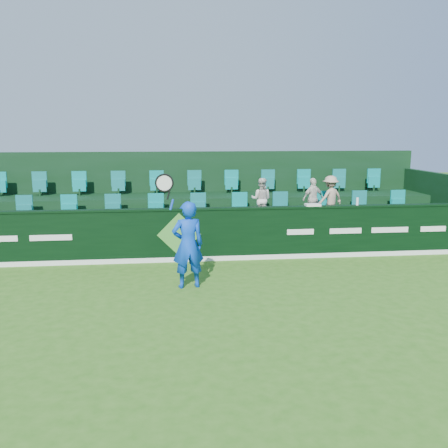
{
  "coord_description": "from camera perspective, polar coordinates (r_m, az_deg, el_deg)",
  "views": [
    {
      "loc": [
        -0.29,
        -8.33,
        3.22
      ],
      "look_at": [
        1.0,
        2.8,
        1.15
      ],
      "focal_mm": 40.0,
      "sensor_mm": 36.0,
      "label": 1
    }
  ],
  "objects": [
    {
      "name": "drinks_bottle",
      "position": [
        13.38,
        14.99,
        2.52
      ],
      "size": [
        0.06,
        0.06,
        0.2
      ],
      "primitive_type": "cylinder",
      "color": "white",
      "rests_on": "sponsor_hoarding"
    },
    {
      "name": "stand_rear",
      "position": [
        15.9,
        -5.52,
        3.18
      ],
      "size": [
        16.0,
        4.1,
        2.6
      ],
      "color": "black",
      "rests_on": "ground"
    },
    {
      "name": "spectator_middle",
      "position": [
        14.17,
        10.13,
        2.85
      ],
      "size": [
        0.74,
        0.51,
        1.17
      ],
      "primitive_type": "imported",
      "rotation": [
        0.0,
        0.0,
        3.5
      ],
      "color": "silver",
      "rests_on": "stand_tier_front"
    },
    {
      "name": "stand_tier_back",
      "position": [
        15.54,
        -5.45,
        0.9
      ],
      "size": [
        16.0,
        1.8,
        1.3
      ],
      "primitive_type": "cube",
      "color": "black",
      "rests_on": "ground"
    },
    {
      "name": "sponsor_hoarding",
      "position": [
        12.59,
        -5.14,
        -1.24
      ],
      "size": [
        16.0,
        0.25,
        1.35
      ],
      "color": "black",
      "rests_on": "ground"
    },
    {
      "name": "spectator_left",
      "position": [
        13.81,
        4.27,
        2.83
      ],
      "size": [
        0.69,
        0.62,
        1.18
      ],
      "primitive_type": "imported",
      "rotation": [
        0.0,
        0.0,
        2.79
      ],
      "color": "silver",
      "rests_on": "stand_tier_front"
    },
    {
      "name": "tennis_player",
      "position": [
        10.38,
        -4.18,
        -2.3
      ],
      "size": [
        1.06,
        0.54,
        2.45
      ],
      "color": "blue",
      "rests_on": "ground"
    },
    {
      "name": "stand_tier_front",
      "position": [
        13.72,
        -5.26,
        -1.44
      ],
      "size": [
        16.0,
        2.0,
        0.8
      ],
      "primitive_type": "cube",
      "color": "black",
      "rests_on": "ground"
    },
    {
      "name": "towel",
      "position": [
        13.01,
        10.1,
        2.17
      ],
      "size": [
        0.38,
        0.25,
        0.06
      ],
      "primitive_type": "cube",
      "color": "white",
      "rests_on": "sponsor_hoarding"
    },
    {
      "name": "ground",
      "position": [
        8.93,
        -4.38,
        -10.69
      ],
      "size": [
        60.0,
        60.0,
        0.0
      ],
      "primitive_type": "plane",
      "color": "#306818",
      "rests_on": "ground"
    },
    {
      "name": "seat_row_back",
      "position": [
        15.71,
        -5.53,
        4.5
      ],
      "size": [
        13.5,
        0.5,
        0.6
      ],
      "primitive_type": "cube",
      "color": "#126E6C",
      "rests_on": "stand_tier_back"
    },
    {
      "name": "seat_row_front",
      "position": [
        13.99,
        -5.35,
        1.71
      ],
      "size": [
        13.5,
        0.5,
        0.6
      ],
      "primitive_type": "cube",
      "color": "#126E6C",
      "rests_on": "stand_tier_front"
    },
    {
      "name": "spectator_right",
      "position": [
        14.31,
        12.05,
        2.98
      ],
      "size": [
        0.9,
        0.72,
        1.22
      ],
      "primitive_type": "imported",
      "rotation": [
        0.0,
        0.0,
        3.54
      ],
      "color": "tan",
      "rests_on": "stand_tier_front"
    }
  ]
}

